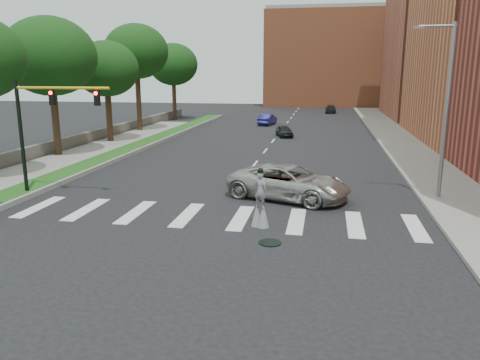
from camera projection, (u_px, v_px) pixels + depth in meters
ground_plane at (209, 223)px, 20.90m from camera, size 160.00×160.00×0.00m
grass_median at (138, 146)px, 42.04m from camera, size 2.00×60.00×0.25m
median_curb at (150, 146)px, 41.86m from camera, size 0.20×60.00×0.28m
sidewalk_left at (44, 166)px, 32.99m from camera, size 4.00×60.00×0.18m
sidewalk_right at (408, 145)px, 42.67m from camera, size 5.00×90.00×0.18m
stone_wall at (92, 137)px, 44.82m from camera, size 0.50×56.00×1.10m
manhole at (270, 243)px, 18.46m from camera, size 0.90×0.90×0.04m
building_far at (450, 47)px, 66.58m from camera, size 16.00×22.00×20.00m
building_backdrop at (333, 60)px, 92.59m from camera, size 26.00×14.00×18.00m
streetlight at (445, 106)px, 23.65m from camera, size 2.05×0.20×9.00m
traffic_signal at (40, 120)px, 24.54m from camera, size 5.30×0.23×6.20m
stilt_performer at (260, 205)px, 20.23m from camera, size 0.81×0.65×2.62m
suv_crossing at (289, 182)px, 24.76m from camera, size 7.08×4.90×1.80m
car_near at (284, 131)px, 48.65m from camera, size 2.32×3.69×1.17m
car_mid at (267, 119)px, 59.58m from camera, size 2.11×4.35×1.37m
car_far at (331, 109)px, 76.84m from camera, size 1.69×4.14×1.20m
tree_2 at (50, 57)px, 35.67m from camera, size 7.03×7.03×10.75m
tree_3 at (106, 69)px, 43.22m from camera, size 6.01×6.01×9.44m
tree_4 at (136, 52)px, 51.05m from camera, size 6.97×6.97×11.75m
tree_5 at (173, 65)px, 64.47m from camera, size 6.75×6.75×10.49m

